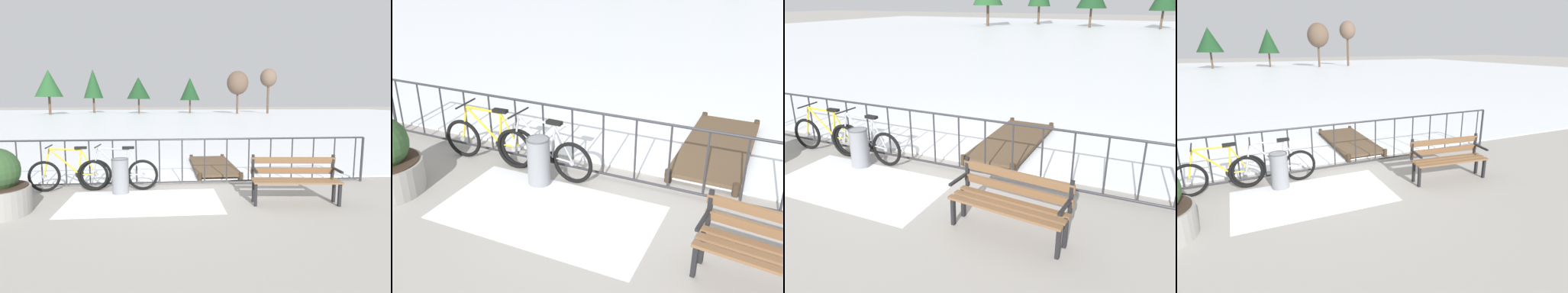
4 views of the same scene
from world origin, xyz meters
TOP-DOWN VIEW (x-y plane):
  - ground_plane at (0.00, 0.00)m, footprint 160.00×160.00m
  - snow_patch at (-0.54, -1.20)m, footprint 2.92×1.62m
  - railing_fence at (0.00, 0.00)m, footprint 9.06×0.06m
  - bicycle_near_railing at (-1.13, -0.30)m, footprint 1.71×0.52m
  - bicycle_second at (-2.13, -0.25)m, footprint 1.71×0.52m
  - park_bench at (2.29, -1.47)m, footprint 1.64×0.64m
  - trash_bin at (-1.05, -0.54)m, footprint 0.35×0.35m
  - wooden_dock at (1.18, 1.64)m, footprint 1.10×2.79m

SIDE VIEW (x-z plane):
  - ground_plane at x=0.00m, z-range 0.00..0.00m
  - snow_patch at x=-0.54m, z-range 0.00..0.01m
  - wooden_dock at x=1.18m, z-range 0.02..0.22m
  - bicycle_near_railing at x=-1.13m, z-range -0.12..0.86m
  - bicycle_second at x=-2.13m, z-range -0.12..0.86m
  - trash_bin at x=-1.05m, z-range 0.01..0.74m
  - park_bench at x=2.29m, z-range 0.07..0.96m
  - railing_fence at x=0.00m, z-range 0.02..1.09m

